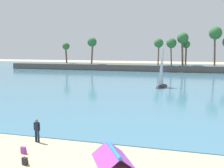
% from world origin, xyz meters
% --- Properties ---
extents(sea, '(220.00, 100.72, 0.06)m').
position_xyz_m(sea, '(0.00, 59.82, 0.03)').
color(sea, teal).
rests_on(sea, ground).
extents(palm_headland, '(92.15, 6.32, 13.04)m').
position_xyz_m(palm_headland, '(5.74, 70.19, 3.31)').
color(palm_headland, '#514C47').
rests_on(palm_headland, ground).
extents(folded_kite, '(3.23, 3.60, 0.90)m').
position_xyz_m(folded_kite, '(4.11, 6.59, 0.58)').
color(folded_kite, purple).
rests_on(folded_kite, ground).
extents(person_at_waterline, '(0.54, 0.26, 1.67)m').
position_xyz_m(person_at_waterline, '(-1.97, 8.54, 0.89)').
color(person_at_waterline, '#141E33').
rests_on(person_at_waterline, ground).
extents(backpack_near_kite, '(0.33, 0.32, 0.44)m').
position_xyz_m(backpack_near_kite, '(-1.70, 6.48, 0.21)').
color(backpack_near_kite, purple).
rests_on(backpack_near_kite, ground).
extents(backpack_by_trailer, '(0.34, 0.33, 0.44)m').
position_xyz_m(backpack_by_trailer, '(-0.65, 5.05, 0.21)').
color(backpack_by_trailer, '#232328').
rests_on(backpack_by_trailer, ground).
extents(sailboat_near_shore, '(2.34, 4.89, 6.82)m').
position_xyz_m(sailboat_near_shore, '(3.96, 37.90, 0.68)').
color(sailboat_near_shore, black).
rests_on(sailboat_near_shore, sea).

